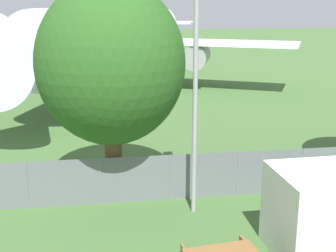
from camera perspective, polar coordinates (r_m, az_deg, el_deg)
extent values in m
cylinder|color=slate|center=(17.18, -16.84, -6.92)|extent=(0.07, 0.07, 1.72)
cylinder|color=slate|center=(16.99, -8.26, -6.67)|extent=(0.07, 0.07, 1.72)
cylinder|color=slate|center=(17.17, 0.31, -6.27)|extent=(0.07, 0.07, 1.72)
cylinder|color=slate|center=(17.71, 8.51, -5.76)|extent=(0.07, 0.07, 1.72)
cylinder|color=slate|center=(18.60, 16.07, -5.18)|extent=(0.07, 0.07, 1.72)
cube|color=slate|center=(17.17, 0.31, -6.27)|extent=(56.00, 0.01, 1.72)
cylinder|color=white|center=(39.08, -6.77, 11.03)|extent=(13.38, 28.20, 4.48)
cone|color=white|center=(23.95, -18.29, 8.01)|extent=(5.69, 5.69, 4.48)
cone|color=white|center=(55.47, -1.58, 12.24)|extent=(5.62, 6.60, 4.03)
cube|color=white|center=(38.95, 6.28, 10.04)|extent=(13.14, 9.28, 0.30)
cylinder|color=#939399|center=(39.64, 3.49, 8.51)|extent=(3.21, 4.47, 2.02)
cube|color=white|center=(43.68, -17.21, 10.00)|extent=(13.24, 6.29, 0.30)
cylinder|color=#939399|center=(43.31, -14.58, 8.60)|extent=(3.21, 4.47, 2.02)
cube|color=white|center=(51.41, -2.56, 12.52)|extent=(10.48, 6.58, 0.20)
cylinder|color=#2D2D33|center=(30.90, -11.52, 3.53)|extent=(0.24, 0.24, 2.26)
cylinder|color=#2D2D33|center=(31.07, -11.44, 1.99)|extent=(0.47, 0.63, 0.56)
cylinder|color=#2D2D33|center=(40.12, -2.34, 6.38)|extent=(0.24, 0.24, 2.26)
cylinder|color=#2D2D33|center=(40.25, -2.32, 5.19)|extent=(0.47, 0.63, 0.56)
cylinder|color=#2D2D33|center=(41.61, -9.62, 6.49)|extent=(0.24, 0.24, 2.26)
cylinder|color=#2D2D33|center=(41.74, -9.57, 5.34)|extent=(0.47, 0.63, 0.56)
cube|color=silver|center=(14.30, 19.39, -9.94)|extent=(3.40, 2.58, 2.52)
cube|color=brown|center=(12.74, 6.47, -14.96)|extent=(2.00, 1.00, 0.04)
cube|color=brown|center=(13.34, 5.49, -14.95)|extent=(1.94, 0.52, 0.04)
cylinder|color=brown|center=(17.29, -6.63, -4.34)|extent=(0.62, 0.62, 2.79)
ellipsoid|color=#28561E|center=(16.46, -7.00, 7.59)|extent=(5.20, 5.20, 5.72)
cylinder|color=#99999E|center=(15.26, 3.34, 4.58)|extent=(0.16, 0.16, 8.67)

